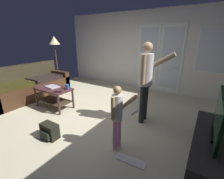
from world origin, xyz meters
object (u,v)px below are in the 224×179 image
Objects in this scene: coffee_table at (54,93)px; loose_keyboard at (130,161)px; flat_screen_tv at (219,117)px; person_adult at (146,76)px; laptop_closed at (52,87)px; floor_lamp at (54,43)px; leather_couch at (30,87)px; tv_stand at (211,148)px; backpack at (49,131)px; tv_remote_black at (58,92)px; person_child at (118,113)px; cup_near_edge at (67,87)px.

coffee_table reaches higher than loose_keyboard.
coffee_table is 3.40m from flat_screen_tv.
person_adult reaches higher than laptop_closed.
floor_lamp is (-1.48, 1.34, 1.14)m from coffee_table.
leather_couch is 3.70m from loose_keyboard.
flat_screen_tv is (3.38, 0.03, 0.33)m from coffee_table.
tv_stand is at bearing 34.04° from loose_keyboard.
tv_stand is 2.58m from backpack.
floor_lamp is at bearing 102.77° from leather_couch.
tv_stand is (4.57, -0.04, -0.12)m from leather_couch.
tv_remote_black is (0.43, -0.18, 0.00)m from laptop_closed.
person_child is 3.01× the size of laptop_closed.
person_adult reaches higher than cup_near_edge.
person_child reaches higher than laptop_closed.
leather_couch is 1.29× the size of floor_lamp.
cup_near_edge reaches higher than backpack.
laptop_closed is at bearing -166.57° from person_adult.
leather_couch is at bearing -177.56° from cup_near_edge.
floor_lamp is 5.28× the size of backpack.
cup_near_edge is 0.28m from tv_remote_black.
cup_near_edge is at bearing 2.44° from leather_couch.
tv_remote_black reaches higher than laptop_closed.
tv_remote_black is at bearing -93.77° from cup_near_edge.
tv_remote_black is at bearing -22.34° from coffee_table.
flat_screen_tv is at bearing 5.42° from laptop_closed.
tv_remote_black reaches higher than tv_stand.
coffee_table is at bearing -165.11° from person_adult.
tv_stand is at bearing -23.88° from person_adult.
person_child is at bearing -8.88° from leather_couch.
backpack is 1.26m from cup_near_edge.
tv_stand is 14.56× the size of cup_near_edge.
person_adult is at bearing 8.64° from leather_couch.
person_child reaches higher than tv_stand.
person_adult reaches higher than loose_keyboard.
person_child is (-1.27, -0.48, 0.43)m from tv_stand.
person_child is 3.18× the size of backpack.
tv_remote_black is at bearing -158.38° from person_adult.
tv_stand is 0.51m from flat_screen_tv.
floor_lamp is at bearing 108.02° from tv_remote_black.
person_adult is 2.06m from backpack.
backpack is (0.97, -0.88, -0.24)m from coffee_table.
laptop_closed is (-0.08, 0.04, 0.15)m from coffee_table.
loose_keyboard is at bearing -26.56° from floor_lamp.
person_child is at bearing -18.42° from cup_near_edge.
floor_lamp reaches higher than leather_couch.
backpack is (-2.41, -0.91, -0.06)m from tv_stand.
tv_stand reaches higher than backpack.
person_child is 2.34× the size of loose_keyboard.
laptop_closed is (-2.24, -0.53, -0.45)m from person_adult.
tv_remote_black is (-3.04, -0.17, 0.33)m from tv_stand.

